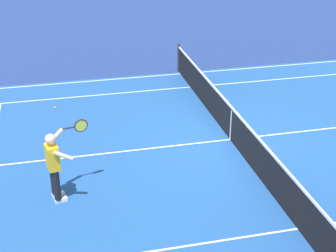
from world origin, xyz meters
TOP-DOWN VIEW (x-y plane):
  - ground_plane at (0.00, 0.00)m, footprint 60.00×60.00m
  - court_slab at (0.00, 0.00)m, footprint 24.20×11.40m
  - court_line_markings at (0.00, 0.00)m, footprint 23.85×11.05m
  - tennis_net at (0.00, 0.00)m, footprint 0.10×11.70m
  - tennis_player_near at (4.77, 1.87)m, footprint 1.00×0.85m
  - tennis_ball at (4.69, -3.29)m, footprint 0.07×0.07m

SIDE VIEW (x-z plane):
  - ground_plane at x=0.00m, z-range 0.00..0.00m
  - court_slab at x=0.00m, z-range 0.00..0.00m
  - court_line_markings at x=0.00m, z-range 0.00..0.01m
  - tennis_ball at x=4.69m, z-range 0.00..0.07m
  - tennis_net at x=0.00m, z-range -0.05..1.03m
  - tennis_player_near at x=4.77m, z-range 0.08..1.78m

